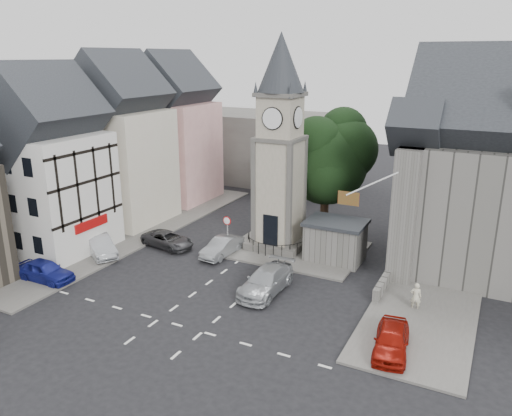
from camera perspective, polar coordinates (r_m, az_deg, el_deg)
The scene contains 23 objects.
ground at distance 33.27m, azimuth -3.17°, elevation -9.01°, with size 120.00×120.00×0.00m, color black.
pavement_west at distance 44.54m, azimuth -13.34°, elevation -2.47°, with size 6.00×30.00×0.14m, color #595651.
pavement_east at distance 36.94m, azimuth 19.94°, elevation -7.21°, with size 6.00×26.00×0.14m, color #595651.
central_island at distance 39.23m, azimuth 4.59°, elevation -4.73°, with size 10.00×8.00×0.16m, color #595651.
road_markings at distance 29.21m, azimuth -8.69°, elevation -13.14°, with size 20.00×8.00×0.01m, color silver.
clock_tower at distance 37.59m, azimuth 2.74°, elevation 7.10°, with size 4.86×4.86×16.25m.
stone_shelter at distance 37.23m, azimuth 9.06°, elevation -3.70°, with size 4.30×3.30×3.08m.
town_tree at distance 41.67m, azimuth 8.09°, elevation 6.33°, with size 7.20×7.20×10.80m.
warning_sign_post at distance 38.33m, azimuth -3.33°, elevation -2.13°, with size 0.70×0.19×2.85m.
terrace_pink at distance 52.43m, azimuth -9.36°, elevation 8.02°, with size 8.10×7.60×12.80m.
terrace_cream at distance 46.30m, azimuth -15.18°, elevation 6.48°, with size 8.10×7.60×12.80m.
terrace_tudor at distance 40.90m, azimuth -22.56°, elevation 3.86°, with size 8.10×7.60×12.00m.
backdrop_west at distance 61.18m, azimuth 0.09°, elevation 7.06°, with size 20.00×10.00×8.00m, color #4C4944.
east_building at distance 37.76m, azimuth 26.88°, elevation 2.43°, with size 14.40×11.40×12.60m.
east_boundary_wall at distance 38.96m, azimuth 16.31°, elevation -4.97°, with size 0.40×16.00×0.90m, color #5D5C56.
flagpole at distance 31.58m, azimuth 13.06°, elevation 2.68°, with size 3.68×0.10×2.74m.
car_west_blue at distance 36.65m, azimuth -22.98°, elevation -6.62°, with size 1.73×4.30×1.46m, color navy.
car_west_silver at distance 39.81m, azimuth -17.45°, elevation -4.12°, with size 1.61×4.61×1.52m, color #979B9F.
car_west_grey at distance 40.20m, azimuth -10.07°, elevation -3.57°, with size 2.07×4.50×1.25m, color #323235.
car_island_silver at distance 38.01m, azimuth -3.91°, elevation -4.46°, with size 1.46×4.19×1.38m, color gray.
car_island_east at distance 32.29m, azimuth 1.15°, elevation -8.33°, with size 2.15×5.28×1.53m, color #A6A9AE.
car_east_red at distance 27.17m, azimuth 15.22°, elevation -14.34°, with size 1.69×4.20×1.43m, color maroon.
pedestrian at distance 31.52m, azimuth 17.80°, elevation -9.63°, with size 0.64×0.42×1.77m, color beige.
Camera 1 is at (15.08, -25.83, 14.59)m, focal length 35.00 mm.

